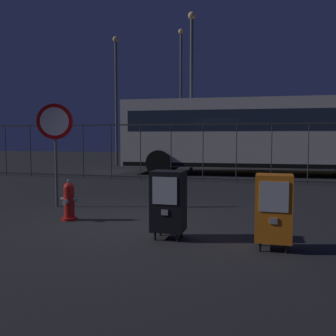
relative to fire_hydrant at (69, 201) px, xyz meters
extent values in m
plane|color=#262628|center=(1.25, -0.03, -0.35)|extent=(60.00, 60.00, 0.00)
cylinder|color=red|center=(0.00, 0.00, -0.33)|extent=(0.28, 0.28, 0.05)
cylinder|color=red|center=(0.00, 0.00, -0.03)|extent=(0.19, 0.19, 0.55)
sphere|color=red|center=(0.00, 0.00, 0.25)|extent=(0.19, 0.19, 0.19)
cylinder|color=gray|center=(0.00, 0.00, 0.37)|extent=(0.06, 0.06, 0.05)
cylinder|color=gray|center=(0.00, -0.13, 0.00)|extent=(0.09, 0.08, 0.09)
cylinder|color=gray|center=(-0.13, 0.00, 0.03)|extent=(0.07, 0.07, 0.07)
cylinder|color=gray|center=(0.13, 0.00, 0.03)|extent=(0.07, 0.07, 0.07)
cylinder|color=black|center=(1.93, -0.90, -0.29)|extent=(0.04, 0.04, 0.12)
cylinder|color=black|center=(2.26, -0.90, -0.29)|extent=(0.04, 0.04, 0.12)
cylinder|color=black|center=(1.93, -0.62, -0.29)|extent=(0.04, 0.04, 0.12)
cylinder|color=black|center=(2.26, -0.62, -0.29)|extent=(0.04, 0.04, 0.12)
cube|color=black|center=(2.09, -0.76, 0.22)|extent=(0.48, 0.40, 0.90)
cube|color=#B2B7BF|center=(2.09, -0.97, 0.40)|extent=(0.36, 0.01, 0.40)
cube|color=gray|center=(2.09, -0.97, 0.08)|extent=(0.10, 0.02, 0.08)
cylinder|color=black|center=(3.44, -1.06, -0.29)|extent=(0.04, 0.04, 0.12)
cylinder|color=black|center=(3.78, -1.06, -0.29)|extent=(0.04, 0.04, 0.12)
cylinder|color=black|center=(3.44, -0.78, -0.29)|extent=(0.04, 0.04, 0.12)
cylinder|color=black|center=(3.78, -0.78, -0.29)|extent=(0.04, 0.04, 0.12)
cube|color=orange|center=(3.61, -0.92, 0.22)|extent=(0.48, 0.40, 0.90)
cube|color=#B2B7BF|center=(3.61, -1.13, 0.40)|extent=(0.36, 0.01, 0.40)
cube|color=gray|center=(3.61, -1.13, 0.08)|extent=(0.10, 0.02, 0.08)
cylinder|color=#4C4F54|center=(-0.94, 1.13, 0.75)|extent=(0.06, 0.06, 2.20)
cylinder|color=red|center=(-0.94, 1.11, 1.50)|extent=(0.71, 0.31, 0.76)
cylinder|color=white|center=(-0.94, 1.10, 1.50)|extent=(0.56, 0.23, 0.60)
cube|color=#2D2D33|center=(1.25, 6.71, 1.60)|extent=(18.00, 0.04, 0.05)
cube|color=#2D2D33|center=(1.25, 6.71, -0.25)|extent=(18.00, 0.04, 0.05)
cylinder|color=#2D2D33|center=(-6.62, 6.71, 0.65)|extent=(0.03, 0.03, 2.00)
cylinder|color=#2D2D33|center=(-5.50, 6.71, 0.65)|extent=(0.03, 0.03, 2.00)
cylinder|color=#2D2D33|center=(-4.37, 6.71, 0.65)|extent=(0.03, 0.03, 2.00)
cylinder|color=#2D2D33|center=(-3.25, 6.71, 0.65)|extent=(0.03, 0.03, 2.00)
cylinder|color=#2D2D33|center=(-2.12, 6.71, 0.65)|extent=(0.03, 0.03, 2.00)
cylinder|color=#2D2D33|center=(-1.00, 6.71, 0.65)|extent=(0.03, 0.03, 2.00)
cylinder|color=#2D2D33|center=(0.13, 6.71, 0.65)|extent=(0.03, 0.03, 2.00)
cylinder|color=#2D2D33|center=(1.25, 6.71, 0.65)|extent=(0.03, 0.03, 2.00)
cylinder|color=#2D2D33|center=(2.38, 6.71, 0.65)|extent=(0.03, 0.03, 2.00)
cylinder|color=#2D2D33|center=(3.50, 6.71, 0.65)|extent=(0.03, 0.03, 2.00)
cylinder|color=#2D2D33|center=(4.63, 6.71, 0.65)|extent=(0.03, 0.03, 2.00)
cube|color=beige|center=(2.80, 9.71, 1.32)|extent=(10.63, 3.11, 2.65)
cube|color=#1E2838|center=(2.80, 9.71, 1.80)|extent=(10.00, 3.10, 0.80)
cube|color=black|center=(2.80, 9.71, 0.10)|extent=(10.42, 3.11, 0.16)
cylinder|color=black|center=(-0.79, 8.25, 0.15)|extent=(1.01, 0.34, 1.00)
cylinder|color=black|center=(-0.94, 10.74, 0.15)|extent=(1.01, 0.34, 1.00)
cube|color=gold|center=(5.82, 13.86, 1.32)|extent=(10.67, 3.36, 2.65)
cube|color=#1E2838|center=(5.82, 13.86, 1.80)|extent=(10.05, 3.33, 0.80)
cube|color=black|center=(5.82, 13.86, 0.10)|extent=(10.46, 3.35, 0.16)
cylinder|color=black|center=(2.06, 12.92, 0.15)|extent=(1.02, 0.36, 1.00)
cylinder|color=black|center=(2.27, 15.42, 0.15)|extent=(1.02, 0.36, 1.00)
cylinder|color=#4C4F54|center=(-4.56, 12.94, 2.91)|extent=(0.14, 0.14, 6.52)
sphere|color=#FFD18C|center=(-4.56, 12.94, 6.27)|extent=(0.32, 0.32, 0.32)
cylinder|color=#4C4F54|center=(0.22, 9.62, 2.83)|extent=(0.14, 0.14, 6.36)
sphere|color=#FFD18C|center=(0.22, 9.62, 6.11)|extent=(0.32, 0.32, 0.32)
cylinder|color=#4C4F54|center=(-1.63, 15.41, 3.32)|extent=(0.14, 0.14, 7.34)
sphere|color=#FFD18C|center=(-1.63, 15.41, 7.09)|extent=(0.32, 0.32, 0.32)
camera|label=1|loc=(3.61, -6.24, 1.17)|focal=41.30mm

